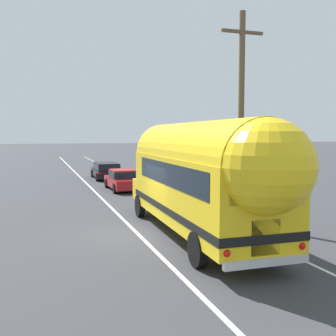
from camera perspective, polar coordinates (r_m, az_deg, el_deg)
The scene contains 6 objects.
ground_plane at distance 14.82m, azimuth -4.36°, elevation -9.50°, with size 300.00×300.00×0.00m, color #38383D.
lane_markings at distance 26.71m, azimuth -6.92°, elevation -3.06°, with size 3.98×80.00×0.01m.
utility_pole at distance 16.18m, azimuth 10.51°, elevation 7.44°, with size 1.80×0.24×8.50m.
painted_bus at distance 13.58m, azimuth 4.99°, elevation -0.95°, with size 2.77×11.56×4.12m.
car_lead at distance 26.23m, azimuth -6.44°, elevation -1.61°, with size 1.99×4.27×1.37m.
car_second at distance 32.84m, azimuth -8.96°, elevation -0.22°, with size 2.03×4.57×1.37m.
Camera 1 is at (-3.46, -13.93, 3.68)m, focal length 42.16 mm.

